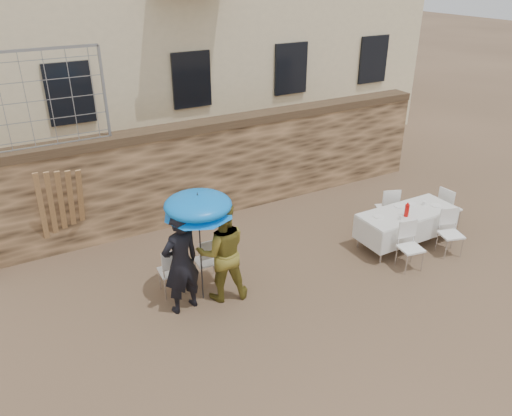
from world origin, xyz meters
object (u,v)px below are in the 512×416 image
banquet_table (408,213)px  table_chair_front_right (451,233)px  table_chair_back (387,207)px  couple_chair_right (207,259)px  table_chair_front_left (411,247)px  umbrella (198,209)px  table_chair_side (449,207)px  man_suit (181,263)px  soda_bottle (407,210)px  couple_chair_left (171,269)px  woman_dress (222,252)px

banquet_table → table_chair_front_right: 0.94m
table_chair_back → couple_chair_right: bearing=21.0°
couple_chair_right → table_chair_front_left: size_ratio=1.00×
couple_chair_right → table_chair_back: bearing=-176.0°
umbrella → table_chair_back: size_ratio=1.98×
table_chair_side → umbrella: bearing=84.2°
umbrella → banquet_table: size_ratio=0.91×
man_suit → soda_bottle: (4.69, -0.36, -0.02)m
banquet_table → table_chair_back: bearing=76.0°
soda_bottle → table_chair_front_right: soda_bottle is taller
couple_chair_left → table_chair_side: (6.29, -0.66, 0.00)m
man_suit → table_chair_side: bearing=167.8°
table_chair_front_left → table_chair_front_right: same height
couple_chair_right → soda_bottle: (3.99, -0.91, 0.43)m
table_chair_side → banquet_table: bearing=90.2°
woman_dress → umbrella: size_ratio=0.97×
table_chair_back → woman_dress: bearing=28.2°
woman_dress → couple_chair_left: size_ratio=1.92×
umbrella → table_chair_front_right: bearing=-11.9°
soda_bottle → table_chair_side: bearing=8.9°
banquet_table → woman_dress: bearing=177.2°
woman_dress → table_chair_front_right: size_ratio=1.92×
woman_dress → table_chair_side: (5.54, -0.11, -0.44)m
soda_bottle → table_chair_back: (0.40, 0.95, -0.43)m
woman_dress → banquet_table: woman_dress is taller
soda_bottle → table_chair_back: size_ratio=0.27×
couple_chair_right → table_chair_front_left: same height
banquet_table → couple_chair_left: bearing=171.2°
woman_dress → table_chair_front_left: bearing=179.5°
umbrella → man_suit: bearing=-166.0°
table_chair_front_left → couple_chair_left: bearing=170.6°
table_chair_front_right → couple_chair_left: bearing=-179.3°
woman_dress → umbrella: bearing=-1.4°
umbrella → table_chair_side: (5.89, -0.21, -1.31)m
umbrella → banquet_table: (4.49, -0.31, -1.06)m
table_chair_front_left → table_chair_back: same height
table_chair_back → table_chair_side: 1.39m
table_chair_front_right → table_chair_side: bearing=59.6°
table_chair_front_right → table_chair_side: same height
table_chair_back → umbrella: bearing=26.5°
man_suit → banquet_table: bearing=166.3°
soda_bottle → table_chair_front_right: (0.70, -0.60, -0.43)m
man_suit → couple_chair_left: man_suit is taller
woman_dress → table_chair_back: woman_dress is taller
soda_bottle → table_chair_front_left: (-0.40, -0.60, -0.43)m
woman_dress → soda_bottle: size_ratio=7.10×
banquet_table → umbrella: bearing=176.1°
table_chair_front_right → table_chair_front_left: bearing=-163.7°
table_chair_front_left → table_chair_side: 2.17m
umbrella → couple_chair_left: size_ratio=1.98×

